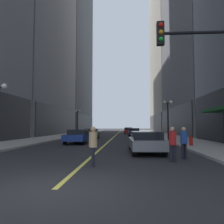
% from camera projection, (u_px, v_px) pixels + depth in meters
% --- Properties ---
extents(ground_plane, '(200.00, 200.00, 0.00)m').
position_uv_depth(ground_plane, '(116.00, 135.00, 40.53)').
color(ground_plane, '#262628').
extents(sidewalk_left, '(4.50, 78.00, 0.15)m').
position_uv_depth(sidewalk_left, '(73.00, 134.00, 41.07)').
color(sidewalk_left, '#9E9991').
rests_on(sidewalk_left, ground).
extents(sidewalk_right, '(4.50, 78.00, 0.15)m').
position_uv_depth(sidewalk_right, '(161.00, 135.00, 40.00)').
color(sidewalk_right, '#9E9991').
rests_on(sidewalk_right, ground).
extents(lane_centre_stripe, '(0.16, 70.00, 0.01)m').
position_uv_depth(lane_centre_stripe, '(116.00, 135.00, 40.53)').
color(lane_centre_stripe, '#E5D64C').
rests_on(lane_centre_stripe, ground).
extents(building_left_far, '(15.56, 26.00, 55.75)m').
position_uv_depth(building_left_far, '(62.00, 43.00, 68.39)').
color(building_left_far, '#4C515B').
rests_on(building_left_far, ground).
extents(building_right_far, '(12.70, 26.00, 78.40)m').
position_uv_depth(building_right_far, '(174.00, 4.00, 66.84)').
color(building_right_far, '#B7AD99').
rests_on(building_right_far, ground).
extents(storefront_awning_right, '(1.60, 4.58, 3.12)m').
position_uv_depth(storefront_awning_right, '(221.00, 110.00, 18.02)').
color(storefront_awning_right, '#144C1E').
rests_on(storefront_awning_right, ground).
extents(car_grey, '(2.07, 4.83, 1.32)m').
position_uv_depth(car_grey, '(146.00, 141.00, 13.48)').
color(car_grey, slate).
rests_on(car_grey, ground).
extents(car_blue, '(2.07, 4.61, 1.32)m').
position_uv_depth(car_blue, '(79.00, 136.00, 20.92)').
color(car_blue, navy).
rests_on(car_blue, ground).
extents(car_green, '(1.94, 4.12, 1.32)m').
position_uv_depth(car_green, '(91.00, 133.00, 27.77)').
color(car_green, '#196038').
rests_on(car_green, ground).
extents(car_navy, '(1.76, 4.48, 1.32)m').
position_uv_depth(car_navy, '(134.00, 132.00, 34.53)').
color(car_navy, '#141E4C').
rests_on(car_navy, ground).
extents(car_red, '(1.89, 4.21, 1.32)m').
position_uv_depth(car_red, '(128.00, 131.00, 44.50)').
color(car_red, '#B21919').
rests_on(car_red, ground).
extents(car_yellow, '(1.78, 4.34, 1.32)m').
position_uv_depth(car_yellow, '(128.00, 130.00, 53.64)').
color(car_yellow, yellow).
rests_on(car_yellow, ground).
extents(pedestrian_in_tan_trench, '(0.39, 0.39, 1.64)m').
position_uv_depth(pedestrian_in_tan_trench, '(93.00, 143.00, 8.91)').
color(pedestrian_in_tan_trench, black).
rests_on(pedestrian_in_tan_trench, ground).
extents(pedestrian_in_blue_hoodie, '(0.43, 0.43, 1.60)m').
position_uv_depth(pedestrian_in_blue_hoodie, '(184.00, 140.00, 11.01)').
color(pedestrian_in_blue_hoodie, black).
rests_on(pedestrian_in_blue_hoodie, ground).
extents(pedestrian_in_red_jacket, '(0.38, 0.38, 1.62)m').
position_uv_depth(pedestrian_in_red_jacket, '(173.00, 142.00, 10.04)').
color(pedestrian_in_red_jacket, black).
rests_on(pedestrian_in_red_jacket, ground).
extents(traffic_light_near_right, '(3.43, 0.35, 5.65)m').
position_uv_depth(traffic_light_near_right, '(219.00, 70.00, 8.12)').
color(traffic_light_near_right, black).
rests_on(traffic_light_near_right, ground).
extents(street_lamp_left_far, '(1.06, 0.36, 4.43)m').
position_uv_depth(street_lamp_left_far, '(78.00, 117.00, 37.13)').
color(street_lamp_left_far, black).
rests_on(street_lamp_left_far, ground).
extents(street_lamp_right_mid, '(1.06, 0.36, 4.43)m').
position_uv_depth(street_lamp_right_mid, '(168.00, 111.00, 23.68)').
color(street_lamp_right_mid, black).
rests_on(street_lamp_right_mid, ground).
extents(fire_hydrant_right, '(0.28, 0.28, 0.80)m').
position_uv_depth(fire_hydrant_right, '(191.00, 142.00, 16.95)').
color(fire_hydrant_right, red).
rests_on(fire_hydrant_right, ground).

